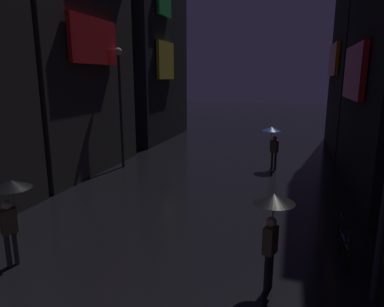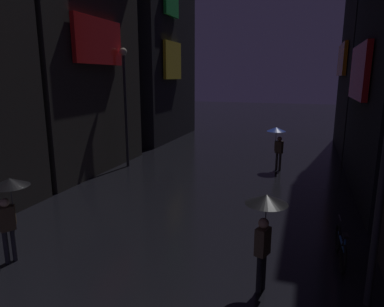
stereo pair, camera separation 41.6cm
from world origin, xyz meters
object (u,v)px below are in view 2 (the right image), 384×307
object	(u,v)px
pedestrian_far_right_black	(265,216)
streetlamp_left_far	(125,95)
pedestrian_near_crossing_black	(9,197)
bicycle_parked_at_storefront	(341,247)
pedestrian_foreground_left_blue	(277,136)

from	to	relation	value
pedestrian_far_right_black	streetlamp_left_far	world-z (taller)	streetlamp_left_far
pedestrian_near_crossing_black	bicycle_parked_at_storefront	bearing A→B (deg)	18.14
streetlamp_left_far	pedestrian_far_right_black	bearing A→B (deg)	-46.43
pedestrian_near_crossing_black	bicycle_parked_at_storefront	xyz separation A→B (m)	(7.72, 2.53, -1.28)
pedestrian_foreground_left_blue	bicycle_parked_at_storefront	xyz separation A→B (m)	(2.33, -8.30, -1.28)
pedestrian_foreground_left_blue	bicycle_parked_at_storefront	bearing A→B (deg)	-74.32
pedestrian_foreground_left_blue	pedestrian_near_crossing_black	world-z (taller)	same
pedestrian_near_crossing_black	pedestrian_foreground_left_blue	bearing A→B (deg)	63.55
pedestrian_foreground_left_blue	bicycle_parked_at_storefront	world-z (taller)	pedestrian_foreground_left_blue
pedestrian_near_crossing_black	streetlamp_left_far	bearing A→B (deg)	101.67
pedestrian_far_right_black	bicycle_parked_at_storefront	world-z (taller)	pedestrian_far_right_black
pedestrian_far_right_black	pedestrian_foreground_left_blue	xyz separation A→B (m)	(-0.63, 10.04, 0.00)
pedestrian_far_right_black	pedestrian_foreground_left_blue	distance (m)	10.06
pedestrian_far_right_black	pedestrian_near_crossing_black	world-z (taller)	same
pedestrian_near_crossing_black	streetlamp_left_far	distance (m)	9.50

